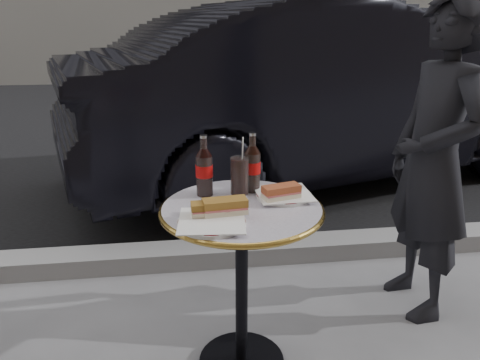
{
  "coord_description": "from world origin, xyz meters",
  "views": [
    {
      "loc": [
        -0.22,
        -1.61,
        1.41
      ],
      "look_at": [
        0.0,
        0.05,
        0.82
      ],
      "focal_mm": 35.0,
      "sensor_mm": 36.0,
      "label": 1
    }
  ],
  "objects": [
    {
      "name": "cola_glass",
      "position": [
        0.01,
        0.13,
        0.81
      ],
      "size": [
        0.1,
        0.1,
        0.15
      ],
      "primitive_type": "cylinder",
      "rotation": [
        0.0,
        0.0,
        -0.41
      ],
      "color": "black",
      "rests_on": "bistro_table"
    },
    {
      "name": "plate_right",
      "position": [
        0.18,
        0.07,
        0.74
      ],
      "size": [
        0.25,
        0.25,
        0.01
      ],
      "primitive_type": "cylinder",
      "rotation": [
        0.0,
        0.0,
        -0.14
      ],
      "color": "silver",
      "rests_on": "bistro_table"
    },
    {
      "name": "bistro_table",
      "position": [
        0.0,
        0.0,
        0.37
      ],
      "size": [
        0.62,
        0.62,
        0.73
      ],
      "primitive_type": null,
      "color": "#BAB2C4",
      "rests_on": "ground"
    },
    {
      "name": "cola_bottle_left",
      "position": [
        -0.13,
        0.14,
        0.86
      ],
      "size": [
        0.08,
        0.08,
        0.25
      ],
      "primitive_type": null,
      "rotation": [
        0.0,
        0.0,
        -0.14
      ],
      "color": "black",
      "rests_on": "bistro_table"
    },
    {
      "name": "pedestrian",
      "position": [
        0.94,
        0.33,
        0.76
      ],
      "size": [
        0.4,
        0.58,
        1.53
      ],
      "primitive_type": "imported",
      "rotation": [
        0.0,
        0.0,
        -1.51
      ],
      "color": "black",
      "rests_on": "ground"
    },
    {
      "name": "sandwich_left_a",
      "position": [
        -0.13,
        -0.1,
        0.77
      ],
      "size": [
        0.14,
        0.07,
        0.05
      ],
      "primitive_type": "cube",
      "rotation": [
        0.0,
        0.0,
        0.04
      ],
      "color": "olive",
      "rests_on": "plate_left"
    },
    {
      "name": "sandwich_right",
      "position": [
        0.16,
        0.03,
        0.77
      ],
      "size": [
        0.16,
        0.1,
        0.05
      ],
      "primitive_type": "cube",
      "rotation": [
        0.0,
        0.0,
        0.26
      ],
      "color": "#984626",
      "rests_on": "plate_right"
    },
    {
      "name": "plate_left",
      "position": [
        -0.12,
        -0.15,
        0.74
      ],
      "size": [
        0.29,
        0.29,
        0.01
      ],
      "primitive_type": "cylinder",
      "rotation": [
        0.0,
        0.0,
        -0.27
      ],
      "color": "white",
      "rests_on": "bistro_table"
    },
    {
      "name": "cola_bottle_right",
      "position": [
        0.06,
        0.16,
        0.85
      ],
      "size": [
        0.09,
        0.09,
        0.24
      ],
      "primitive_type": null,
      "rotation": [
        0.0,
        0.0,
        -0.37
      ],
      "color": "black",
      "rests_on": "bistro_table"
    },
    {
      "name": "parked_car",
      "position": [
        1.13,
        2.39,
        0.76
      ],
      "size": [
        2.84,
        4.91,
        1.53
      ],
      "primitive_type": "imported",
      "rotation": [
        0.0,
        0.0,
        1.85
      ],
      "color": "black",
      "rests_on": "ground"
    },
    {
      "name": "curb",
      "position": [
        0.0,
        0.9,
        0.05
      ],
      "size": [
        40.0,
        0.2,
        0.12
      ],
      "primitive_type": "cube",
      "color": "gray",
      "rests_on": "ground"
    },
    {
      "name": "asphalt_road",
      "position": [
        0.0,
        5.0,
        0.0
      ],
      "size": [
        40.0,
        8.0,
        0.0
      ],
      "primitive_type": "cube",
      "color": "black",
      "rests_on": "ground"
    },
    {
      "name": "sandwich_left_b",
      "position": [
        -0.07,
        -0.1,
        0.77
      ],
      "size": [
        0.16,
        0.09,
        0.05
      ],
      "primitive_type": "cube",
      "rotation": [
        0.0,
        0.0,
        0.1
      ],
      "color": "olive",
      "rests_on": "plate_left"
    }
  ]
}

